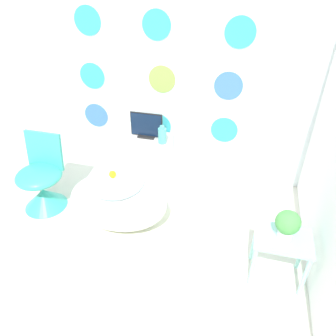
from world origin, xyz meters
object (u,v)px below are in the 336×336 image
(tv, at_px, (146,126))
(chair, at_px, (42,185))
(vase, at_px, (162,135))
(bathtub, at_px, (118,201))
(potted_plant_left, at_px, (288,224))

(tv, bearing_deg, chair, -137.15)
(chair, relative_size, vase, 3.82)
(bathtub, xyz_separation_m, potted_plant_left, (1.51, -0.30, 0.34))
(vase, bearing_deg, tv, 156.20)
(chair, bearing_deg, vase, 33.75)
(chair, bearing_deg, tv, 42.85)
(chair, xyz_separation_m, tv, (0.89, 0.82, 0.39))
(vase, bearing_deg, potted_plant_left, -40.01)
(vase, bearing_deg, bathtub, -107.56)
(bathtub, xyz_separation_m, vase, (0.24, 0.76, 0.36))
(chair, relative_size, tv, 2.14)
(tv, xyz_separation_m, vase, (0.21, -0.09, -0.04))
(chair, bearing_deg, bathtub, -2.02)
(tv, height_order, potted_plant_left, tv)
(potted_plant_left, bearing_deg, tv, 141.93)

